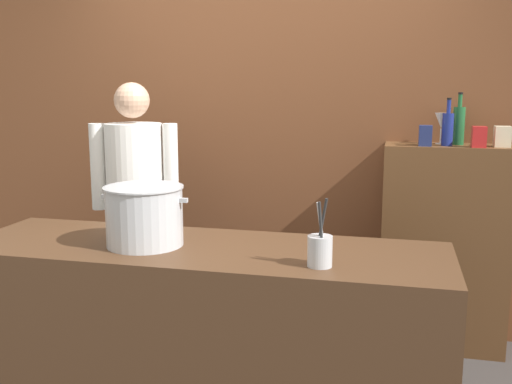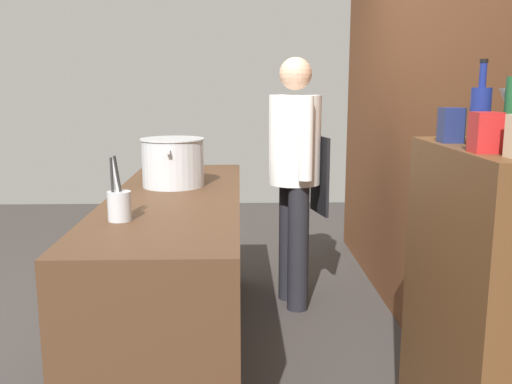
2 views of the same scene
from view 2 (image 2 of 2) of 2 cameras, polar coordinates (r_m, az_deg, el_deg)
ground_plane at (r=3.36m, az=-7.78°, el=-15.51°), size 8.00×8.00×0.00m
brick_back_panel at (r=3.17m, az=17.94°, el=10.56°), size 4.40×0.10×3.00m
prep_counter at (r=3.19m, az=-7.99°, el=-8.25°), size 2.29×0.70×0.90m
bar_cabinet at (r=2.18m, az=21.76°, el=-12.85°), size 0.76×0.32×1.29m
chef at (r=3.72m, az=3.99°, el=2.75°), size 0.52×0.39×1.66m
stockpot_large at (r=3.32m, az=-8.42°, el=2.99°), size 0.43×0.37×0.28m
utensil_crock at (r=2.53m, az=-13.70°, el=-1.26°), size 0.10×0.10×0.29m
wine_bottle_cobalt at (r=2.00m, az=21.77°, el=7.29°), size 0.07×0.07×0.28m
wine_glass_short at (r=2.08m, az=24.47°, el=8.11°), size 0.08×0.08×0.19m
spice_tin_navy at (r=2.11m, az=19.17°, el=6.42°), size 0.07×0.07×0.12m
spice_tin_red at (r=1.83m, az=22.26°, el=5.61°), size 0.08×0.08×0.12m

